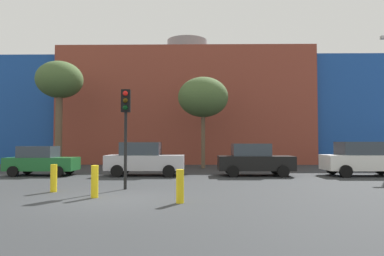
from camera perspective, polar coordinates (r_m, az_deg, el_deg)
The scene contains 12 objects.
ground_plane at distance 12.03m, azimuth -13.00°, elevation -11.09°, with size 200.00×200.00×0.00m, color #2D3033.
building_backdrop at distance 35.61m, azimuth -0.80°, elevation 2.70°, with size 39.89×11.74×12.13m.
parked_car_1 at distance 21.67m, azimuth -23.04°, elevation -4.88°, with size 3.79×1.86×1.64m.
parked_car_2 at distance 20.04m, azimuth -7.67°, elevation -4.95°, with size 4.29×2.10×1.86m.
parked_car_3 at distance 20.07m, azimuth 9.94°, elevation -5.04°, with size 4.12×2.02×1.79m.
parked_car_4 at distance 21.82m, azimuth 25.70°, elevation -4.50°, with size 4.34×2.13×1.88m.
traffic_light_island at distance 14.32m, azimuth -10.61°, elevation 1.95°, with size 0.37×0.37×3.95m.
bare_tree_0 at distance 27.83m, azimuth -20.51°, elevation 6.98°, with size 3.36×3.36×7.78m.
bare_tree_1 at distance 25.74m, azimuth 1.79°, elevation 4.92°, with size 3.62×3.62×6.58m.
bollard_yellow_0 at distance 12.41m, azimuth -15.36°, elevation -8.29°, with size 0.24×0.24×1.08m, color yellow.
bollard_yellow_1 at distance 10.96m, azimuth -1.94°, elevation -9.33°, with size 0.24×0.24×1.02m, color yellow.
bollard_yellow_2 at distance 14.34m, azimuth -21.32°, elevation -7.51°, with size 0.24×0.24×1.02m, color yellow.
Camera 1 is at (2.84, -11.55, 1.84)m, focal length 33.21 mm.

